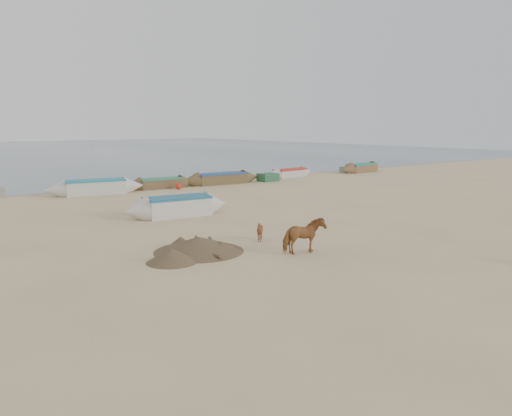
{
  "coord_description": "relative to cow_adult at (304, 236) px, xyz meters",
  "views": [
    {
      "loc": [
        -12.77,
        -13.01,
        4.54
      ],
      "look_at": [
        0.0,
        4.0,
        1.0
      ],
      "focal_mm": 35.0,
      "sensor_mm": 36.0,
      "label": 1
    }
  ],
  "objects": [
    {
      "name": "ground",
      "position": [
        1.01,
        0.17,
        -0.65
      ],
      "size": [
        140.0,
        140.0,
        0.0
      ],
      "primitive_type": "plane",
      "color": "tan",
      "rests_on": "ground"
    },
    {
      "name": "cow_adult",
      "position": [
        0.0,
        0.0,
        0.0
      ],
      "size": [
        1.64,
        0.98,
        1.3
      ],
      "primitive_type": "imported",
      "rotation": [
        0.0,
        0.0,
        1.38
      ],
      "color": "#975F31",
      "rests_on": "ground"
    },
    {
      "name": "calf_front",
      "position": [
        -0.08,
        2.48,
        -0.24
      ],
      "size": [
        0.79,
        0.72,
        0.81
      ],
      "primitive_type": "imported",
      "rotation": [
        0.0,
        0.0,
        -1.47
      ],
      "color": "brown",
      "rests_on": "ground"
    },
    {
      "name": "near_canoe",
      "position": [
        -0.05,
        9.38,
        -0.15
      ],
      "size": [
        5.6,
        1.91,
        1.0
      ],
      "primitive_type": null,
      "rotation": [
        0.0,
        0.0,
        -0.09
      ],
      "color": "beige",
      "rests_on": "ground"
    },
    {
      "name": "debris_pile",
      "position": [
        -2.84,
        2.52,
        -0.38
      ],
      "size": [
        3.45,
        3.45,
        0.54
      ],
      "primitive_type": "cone",
      "rotation": [
        0.0,
        0.0,
        -0.05
      ],
      "color": "brown",
      "rests_on": "ground"
    },
    {
      "name": "waterline_canoes",
      "position": [
        -0.21,
        19.91,
        -0.22
      ],
      "size": [
        57.0,
        3.63,
        0.99
      ],
      "color": "brown",
      "rests_on": "ground"
    },
    {
      "name": "beach_clutter",
      "position": [
        4.89,
        19.65,
        -0.35
      ],
      "size": [
        45.5,
        5.7,
        0.64
      ],
      "color": "#316D3A",
      "rests_on": "ground"
    }
  ]
}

